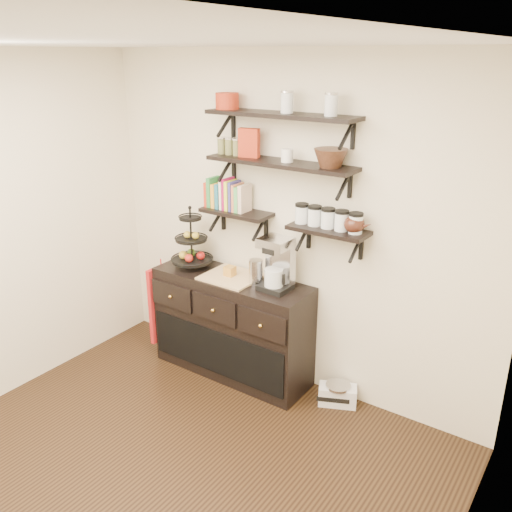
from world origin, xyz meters
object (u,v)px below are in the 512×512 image
object	(u,v)px
coffee_maker	(277,264)
sideboard	(232,325)
fruit_stand	(192,247)
radio	(338,394)

from	to	relation	value
coffee_maker	sideboard	bearing A→B (deg)	-174.01
fruit_stand	coffee_maker	distance (m)	0.86
coffee_maker	fruit_stand	bearing A→B (deg)	-176.19
sideboard	fruit_stand	world-z (taller)	fruit_stand
fruit_stand	radio	xyz separation A→B (m)	(1.41, 0.08, -0.99)
radio	fruit_stand	bearing A→B (deg)	158.62
fruit_stand	radio	bearing A→B (deg)	3.42
fruit_stand	coffee_maker	xyz separation A→B (m)	(0.86, 0.03, 0.02)
fruit_stand	coffee_maker	bearing A→B (deg)	1.70
sideboard	coffee_maker	distance (m)	0.78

